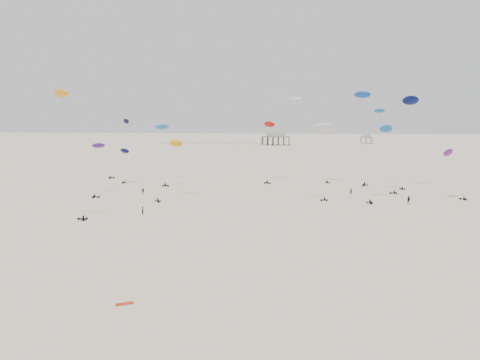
# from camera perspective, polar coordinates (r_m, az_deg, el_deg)

# --- Properties ---
(ground_plane) EXTENTS (900.00, 900.00, 0.00)m
(ground_plane) POSITION_cam_1_polar(r_m,az_deg,el_deg) (203.94, 4.42, 2.03)
(ground_plane) COLOR beige
(pavilion_main) EXTENTS (21.00, 13.00, 9.80)m
(pavilion_main) POSITION_cam_1_polar(r_m,az_deg,el_deg) (353.70, 4.37, 4.96)
(pavilion_main) COLOR brown
(pavilion_main) RESTS_ON ground
(pavilion_small) EXTENTS (9.00, 7.00, 8.00)m
(pavilion_small) POSITION_cam_1_polar(r_m,az_deg,el_deg) (385.86, 15.13, 4.82)
(pavilion_small) COLOR brown
(pavilion_small) RESTS_ON ground
(pier_fence) EXTENTS (80.20, 0.20, 1.50)m
(pier_fence) POSITION_cam_1_polar(r_m,az_deg,el_deg) (360.97, -3.93, 4.47)
(pier_fence) COLOR black
(pier_fence) RESTS_ON ground
(rig_0) EXTENTS (4.34, 5.28, 10.54)m
(rig_0) POSITION_cam_1_polar(r_m,az_deg,el_deg) (144.75, -13.91, 2.70)
(rig_0) COLOR black
(rig_0) RESTS_ON ground
(rig_1) EXTENTS (8.09, 13.68, 23.71)m
(rig_1) POSITION_cam_1_polar(r_m,az_deg,el_deg) (143.52, 15.84, 4.18)
(rig_1) COLOR black
(rig_1) RESTS_ON ground
(rig_2) EXTENTS (4.65, 12.70, 26.15)m
(rig_2) POSITION_cam_1_polar(r_m,az_deg,el_deg) (114.98, 14.91, 7.04)
(rig_2) COLOR black
(rig_2) RESTS_ON ground
(rig_3) EXTENTS (6.70, 7.71, 19.31)m
(rig_3) POSITION_cam_1_polar(r_m,az_deg,el_deg) (157.45, -14.23, 5.02)
(rig_3) COLOR black
(rig_3) RESTS_ON ground
(rig_4) EXTENTS (4.61, 14.89, 16.75)m
(rig_4) POSITION_cam_1_polar(r_m,az_deg,el_deg) (116.53, -8.27, 2.99)
(rig_4) COLOR black
(rig_4) RESTS_ON ground
(rig_5) EXTENTS (5.04, 5.47, 17.79)m
(rig_5) POSITION_cam_1_polar(r_m,az_deg,el_deg) (135.54, -9.35, 4.21)
(rig_5) COLOR black
(rig_5) RESTS_ON ground
(rig_6) EXTENTS (6.17, 9.37, 18.21)m
(rig_6) POSITION_cam_1_polar(r_m,az_deg,el_deg) (147.33, 10.28, 5.87)
(rig_6) COLOR black
(rig_6) RESTS_ON ground
(rig_8) EXTENTS (8.98, 7.40, 24.96)m
(rig_8) POSITION_cam_1_polar(r_m,az_deg,el_deg) (96.77, -20.47, 6.76)
(rig_8) COLOR black
(rig_8) RESTS_ON ground
(rig_9) EXTENTS (6.61, 13.09, 15.81)m
(rig_9) POSITION_cam_1_polar(r_m,az_deg,el_deg) (125.03, -16.99, 2.02)
(rig_9) COLOR black
(rig_9) RESTS_ON ground
(rig_10) EXTENTS (9.87, 7.18, 24.43)m
(rig_10) POSITION_cam_1_polar(r_m,az_deg,el_deg) (112.82, 7.60, 6.99)
(rig_10) COLOR black
(rig_10) RESTS_ON ground
(rig_11) EXTENTS (4.91, 13.57, 18.67)m
(rig_11) POSITION_cam_1_polar(r_m,az_deg,el_deg) (133.36, 17.50, 5.01)
(rig_11) COLOR black
(rig_11) RESTS_ON ground
(rig_12) EXTENTS (5.16, 18.47, 21.67)m
(rig_12) POSITION_cam_1_polar(r_m,az_deg,el_deg) (149.38, 3.56, 5.51)
(rig_12) COLOR black
(rig_12) RESTS_ON ground
(rig_13) EXTENTS (7.63, 14.49, 26.63)m
(rig_13) POSITION_cam_1_polar(r_m,az_deg,el_deg) (143.46, 20.04, 8.54)
(rig_13) COLOR black
(rig_13) RESTS_ON ground
(rig_14) EXTENTS (6.17, 6.92, 12.14)m
(rig_14) POSITION_cam_1_polar(r_m,az_deg,el_deg) (123.63, 24.24, 2.43)
(rig_14) COLOR black
(rig_14) RESTS_ON ground
(spectator_0) EXTENTS (0.79, 0.86, 1.95)m
(spectator_0) POSITION_cam_1_polar(r_m,az_deg,el_deg) (95.22, -11.76, -4.20)
(spectator_0) COLOR black
(spectator_0) RESTS_ON ground
(spectator_1) EXTENTS (1.12, 0.70, 2.21)m
(spectator_1) POSITION_cam_1_polar(r_m,az_deg,el_deg) (111.64, 19.87, -2.79)
(spectator_1) COLOR black
(spectator_1) RESTS_ON ground
(spectator_2) EXTENTS (1.15, 0.62, 1.94)m
(spectator_2) POSITION_cam_1_polar(r_m,az_deg,el_deg) (121.41, -11.73, -1.72)
(spectator_2) COLOR black
(spectator_2) RESTS_ON ground
(spectator_3) EXTENTS (0.86, 0.77, 1.95)m
(spectator_3) POSITION_cam_1_polar(r_m,az_deg,el_deg) (122.05, 13.37, -1.72)
(spectator_3) COLOR black
(spectator_3) RESTS_ON ground
(grounded_kite_b) EXTENTS (1.90, 1.54, 0.07)m
(grounded_kite_b) POSITION_cam_1_polar(r_m,az_deg,el_deg) (51.11, -13.90, -14.47)
(grounded_kite_b) COLOR red
(grounded_kite_b) RESTS_ON ground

